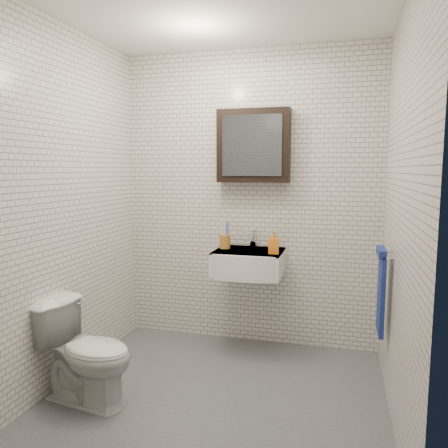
{
  "coord_description": "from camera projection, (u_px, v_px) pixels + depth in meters",
  "views": [
    {
      "loc": [
        0.77,
        -2.66,
        1.51
      ],
      "look_at": [
        -0.07,
        0.45,
        1.1
      ],
      "focal_mm": 35.0,
      "sensor_mm": 36.0,
      "label": 1
    }
  ],
  "objects": [
    {
      "name": "ground",
      "position": [
        217.0,
        394.0,
        2.94
      ],
      "size": [
        2.2,
        2.0,
        0.01
      ],
      "primitive_type": "cube",
      "color": "#4C4E54",
      "rests_on": "ground"
    },
    {
      "name": "faucet",
      "position": [
        253.0,
        239.0,
        3.7
      ],
      "size": [
        0.06,
        0.2,
        0.15
      ],
      "color": "silver",
      "rests_on": "washbasin"
    },
    {
      "name": "toothbrush_cup",
      "position": [
        225.0,
        241.0,
        3.65
      ],
      "size": [
        0.1,
        0.1,
        0.25
      ],
      "rotation": [
        0.0,
        0.0,
        -0.04
      ],
      "color": "#B0732C",
      "rests_on": "washbasin"
    },
    {
      "name": "towel_rail",
      "position": [
        381.0,
        287.0,
        2.91
      ],
      "size": [
        0.09,
        0.3,
        0.58
      ],
      "color": "silver",
      "rests_on": "room_shell"
    },
    {
      "name": "toilet",
      "position": [
        86.0,
        352.0,
        2.82
      ],
      "size": [
        0.71,
        0.47,
        0.67
      ],
      "primitive_type": "imported",
      "rotation": [
        0.0,
        0.0,
        1.41
      ],
      "color": "white",
      "rests_on": "ground"
    },
    {
      "name": "room_shell",
      "position": [
        217.0,
        176.0,
        2.76
      ],
      "size": [
        2.22,
        2.02,
        2.51
      ],
      "color": "silver",
      "rests_on": "ground"
    },
    {
      "name": "mirror_cabinet",
      "position": [
        253.0,
        146.0,
        3.6
      ],
      "size": [
        0.6,
        0.15,
        0.6
      ],
      "color": "black",
      "rests_on": "room_shell"
    },
    {
      "name": "soap_bottle",
      "position": [
        274.0,
        243.0,
        3.41
      ],
      "size": [
        0.09,
        0.09,
        0.18
      ],
      "primitive_type": "imported",
      "rotation": [
        0.0,
        0.0,
        0.1
      ],
      "color": "orange",
      "rests_on": "washbasin"
    },
    {
      "name": "washbasin",
      "position": [
        248.0,
        263.0,
        3.53
      ],
      "size": [
        0.55,
        0.5,
        0.2
      ],
      "color": "white",
      "rests_on": "room_shell"
    }
  ]
}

